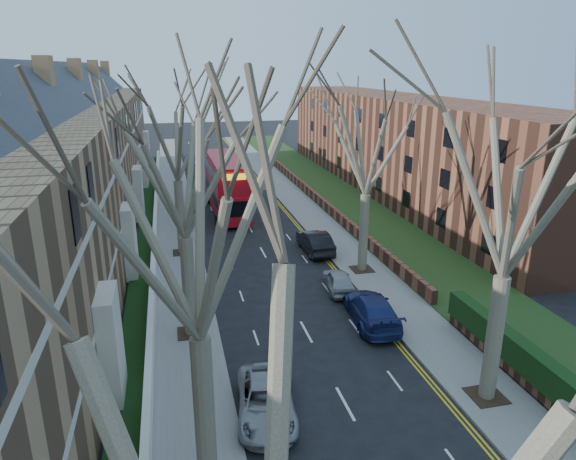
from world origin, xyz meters
TOP-DOWN VIEW (x-y plane):
  - pavement_left at (-6.00, 39.00)m, footprint 3.00×102.00m
  - pavement_right at (6.00, 39.00)m, footprint 3.00×102.00m
  - terrace_left at (-13.65, 31.00)m, footprint 9.70×78.00m
  - flats_right at (17.46, 43.00)m, footprint 13.97×54.00m
  - front_wall_left at (-7.65, 31.00)m, footprint 0.30×78.00m
  - grass_verge_right at (10.50, 39.00)m, footprint 6.00×102.00m
  - tree_left_mid at (-5.70, 6.00)m, footprint 10.50×10.50m
  - tree_left_far at (-5.70, 16.00)m, footprint 10.15×10.15m
  - tree_left_dist at (-5.70, 28.00)m, footprint 10.50×10.50m
  - tree_right_mid at (5.70, 8.00)m, footprint 10.50×10.50m
  - tree_right_far at (5.70, 22.00)m, footprint 10.15×10.15m
  - double_decker_bus at (-1.26, 38.39)m, footprint 3.09×11.98m
  - car_left_far at (-3.22, 9.03)m, footprint 2.79×4.98m
  - car_right_near at (3.61, 15.19)m, footprint 2.66×5.45m
  - car_right_mid at (3.21, 19.46)m, footprint 1.92×3.90m
  - car_right_far at (3.70, 26.28)m, footprint 1.75×4.83m

SIDE VIEW (x-z plane):
  - pavement_left at x=-6.00m, z-range 0.00..0.12m
  - pavement_right at x=6.00m, z-range 0.00..0.12m
  - grass_verge_right at x=10.50m, z-range 0.12..0.18m
  - front_wall_left at x=-7.65m, z-range 0.12..1.12m
  - car_right_mid at x=3.21m, z-range 0.00..1.28m
  - car_left_far at x=-3.22m, z-range 0.00..1.32m
  - car_right_near at x=3.61m, z-range 0.00..1.53m
  - car_right_far at x=3.70m, z-range 0.00..1.58m
  - double_decker_bus at x=-1.26m, z-range -0.03..4.93m
  - flats_right at x=17.46m, z-range -0.02..9.98m
  - terrace_left at x=-13.65m, z-range -1.27..12.33m
  - tree_left_far at x=-5.70m, z-range 2.13..16.35m
  - tree_right_far at x=5.70m, z-range 2.13..16.35m
  - tree_left_mid at x=-5.70m, z-range 2.20..16.91m
  - tree_right_mid at x=5.70m, z-range 2.20..16.91m
  - tree_left_dist at x=-5.70m, z-range 2.20..16.91m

